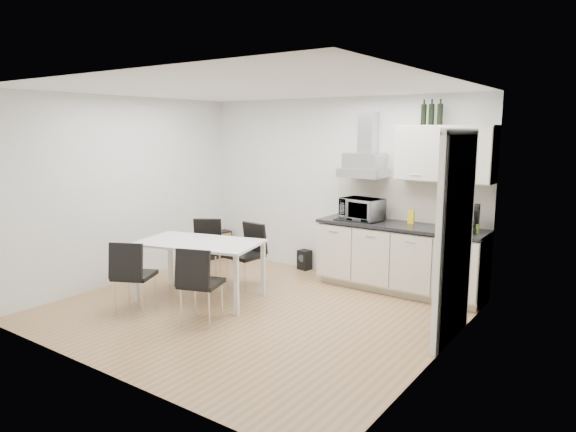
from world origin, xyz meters
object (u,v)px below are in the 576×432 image
object	(u,v)px
kitchenette	(404,231)
floor_speaker	(305,260)
chair_near_left	(135,276)
chair_near_right	(201,284)
guitar_amp	(216,245)
chair_far_left	(206,251)
chair_far_right	(245,256)
dining_table	(200,247)

from	to	relation	value
kitchenette	floor_speaker	xyz separation A→B (m)	(-1.67, 0.17, -0.68)
chair_near_left	chair_near_right	bearing A→B (deg)	-11.33
guitar_amp	floor_speaker	distance (m)	1.65
guitar_amp	floor_speaker	world-z (taller)	guitar_amp
chair_far_left	chair_far_right	world-z (taller)	same
kitchenette	floor_speaker	world-z (taller)	kitchenette
chair_far_left	chair_far_right	size ratio (longest dim) A/B	1.00
dining_table	floor_speaker	xyz separation A→B (m)	(0.33, 1.92, -0.53)
chair_near_left	guitar_amp	world-z (taller)	chair_near_left
chair_far_right	floor_speaker	xyz separation A→B (m)	(0.16, 1.25, -0.29)
chair_far_left	chair_near_left	size ratio (longest dim) A/B	1.00
dining_table	chair_near_right	size ratio (longest dim) A/B	1.91
kitchenette	chair_near_left	bearing A→B (deg)	-131.76
chair_near_right	floor_speaker	size ratio (longest dim) A/B	2.91
floor_speaker	chair_far_right	bearing A→B (deg)	-87.47
chair_near_right	guitar_amp	bearing A→B (deg)	111.54
kitchenette	dining_table	size ratio (longest dim) A/B	1.50
kitchenette	chair_far_right	world-z (taller)	kitchenette
chair_far_right	chair_near_right	size ratio (longest dim) A/B	1.00
chair_near_right	guitar_amp	world-z (taller)	chair_near_right
kitchenette	floor_speaker	size ratio (longest dim) A/B	8.34
kitchenette	chair_far_left	xyz separation A→B (m)	(-2.47, -1.18, -0.39)
chair_near_right	dining_table	bearing A→B (deg)	117.12
chair_far_right	kitchenette	bearing A→B (deg)	-144.01
floor_speaker	dining_table	bearing A→B (deg)	-90.09
chair_far_left	chair_near_right	world-z (taller)	same
chair_far_left	floor_speaker	world-z (taller)	chair_far_left
kitchenette	dining_table	xyz separation A→B (m)	(-2.00, -1.76, -0.15)
dining_table	chair_near_right	bearing A→B (deg)	-58.33
chair_far_left	chair_near_right	distance (m)	1.56
chair_near_right	floor_speaker	world-z (taller)	chair_near_right
dining_table	chair_far_left	size ratio (longest dim) A/B	1.91
floor_speaker	chair_near_left	bearing A→B (deg)	-92.96
chair_far_right	chair_near_left	xyz separation A→B (m)	(-0.45, -1.48, 0.00)
dining_table	guitar_amp	xyz separation A→B (m)	(-1.30, 1.67, -0.45)
chair_near_left	chair_far_right	bearing A→B (deg)	47.12
chair_far_left	guitar_amp	xyz separation A→B (m)	(-0.84, 1.10, -0.22)
chair_far_left	chair_far_right	bearing A→B (deg)	155.82
dining_table	floor_speaker	size ratio (longest dim) A/B	5.56
kitchenette	chair_far_right	size ratio (longest dim) A/B	2.86
chair_far_right	chair_far_left	bearing A→B (deg)	14.29
kitchenette	chair_near_left	world-z (taller)	kitchenette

